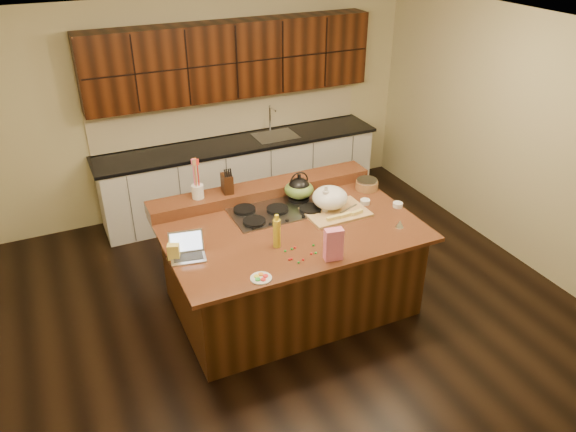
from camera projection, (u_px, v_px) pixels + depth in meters
name	position (u px, v px, depth m)	size (l,w,h in m)	color
room	(290.00, 185.00, 5.14)	(5.52, 5.02, 2.72)	black
island	(290.00, 265.00, 5.57)	(2.40, 1.60, 0.92)	black
back_ledge	(262.00, 190.00, 5.87)	(2.40, 0.30, 0.12)	black
cooktop	(277.00, 211.00, 5.58)	(0.92, 0.52, 0.05)	gray
back_counter	(238.00, 137.00, 7.19)	(3.70, 0.66, 2.40)	silver
kettle	(299.00, 188.00, 5.73)	(0.23, 0.23, 0.21)	black
green_bowl	(299.00, 189.00, 5.74)	(0.30, 0.30, 0.17)	#4F6D2B
laptop	(187.00, 250.00, 4.87)	(0.34, 0.29, 0.21)	#B7B7BC
oil_bottle	(277.00, 233.00, 4.96)	(0.07, 0.07, 0.27)	gold
vinegar_bottle	(325.00, 202.00, 5.50)	(0.06, 0.06, 0.25)	silver
wooden_tray	(331.00, 201.00, 5.55)	(0.62, 0.49, 0.25)	tan
ramekin_a	(398.00, 205.00, 5.67)	(0.10, 0.10, 0.04)	white
ramekin_b	(340.00, 201.00, 5.75)	(0.10, 0.10, 0.04)	white
ramekin_c	(365.00, 202.00, 5.73)	(0.10, 0.10, 0.04)	white
strainer_bowl	(367.00, 185.00, 6.01)	(0.24, 0.24, 0.09)	#996B3F
kitchen_timer	(400.00, 224.00, 5.31)	(0.08, 0.08, 0.07)	silver
pink_bag	(334.00, 244.00, 4.78)	(0.16, 0.08, 0.29)	pink
candy_plate	(261.00, 278.00, 4.59)	(0.18, 0.18, 0.01)	white
package_box	(174.00, 252.00, 4.82)	(0.10, 0.07, 0.14)	#E4C650
utensil_crock	(198.00, 191.00, 5.56)	(0.12, 0.12, 0.14)	white
knife_block	(227.00, 183.00, 5.66)	(0.10, 0.16, 0.19)	black
gumdrop_0	(311.00, 254.00, 4.90)	(0.02, 0.02, 0.02)	red
gumdrop_1	(313.00, 245.00, 5.02)	(0.02, 0.02, 0.02)	#198C26
gumdrop_2	(292.00, 259.00, 4.83)	(0.02, 0.02, 0.02)	red
gumdrop_3	(339.00, 251.00, 4.94)	(0.02, 0.02, 0.02)	#198C26
gumdrop_4	(303.00, 260.00, 4.82)	(0.02, 0.02, 0.02)	red
gumdrop_5	(299.00, 263.00, 4.78)	(0.02, 0.02, 0.02)	#198C26
gumdrop_6	(295.00, 248.00, 4.99)	(0.02, 0.02, 0.02)	red
gumdrop_7	(292.00, 249.00, 4.97)	(0.02, 0.02, 0.02)	#198C26
gumdrop_8	(289.00, 259.00, 4.82)	(0.02, 0.02, 0.02)	red
gumdrop_9	(285.00, 251.00, 4.94)	(0.02, 0.02, 0.02)	#198C26
gumdrop_10	(329.00, 239.00, 5.12)	(0.02, 0.02, 0.02)	red
gumdrop_11	(316.00, 253.00, 4.91)	(0.02, 0.02, 0.02)	#198C26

